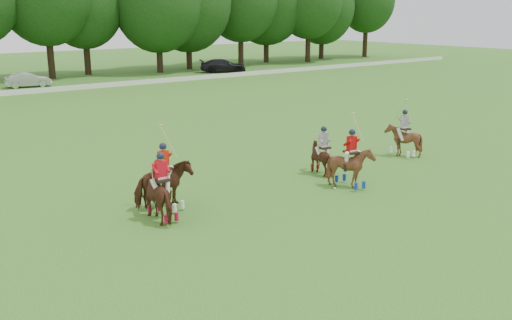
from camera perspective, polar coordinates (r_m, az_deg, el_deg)
ground at (r=19.13m, az=8.27°, el=-6.50°), size 180.00×180.00×0.00m
boundary_rail at (r=52.39m, az=-23.04°, el=6.24°), size 120.00×0.10×0.44m
car_mid at (r=57.30m, az=-21.83°, el=7.43°), size 4.18×2.01×1.32m
car_right at (r=66.57m, az=-3.33°, el=9.40°), size 5.66×4.14×1.52m
polo_red_a at (r=19.47m, az=-9.38°, el=-3.53°), size 1.19×1.92×2.33m
polo_red_b at (r=20.46m, az=-9.14°, el=-2.51°), size 2.08×1.93×2.95m
polo_red_c at (r=23.02m, az=9.45°, el=-0.63°), size 1.53×1.68×2.91m
polo_stripe_a at (r=24.80m, az=6.71°, el=0.29°), size 1.01×1.63×2.09m
polo_stripe_b at (r=28.54m, az=14.51°, el=1.99°), size 1.45×1.58×2.83m
polo_ball at (r=22.83m, az=7.88°, el=-2.83°), size 0.09×0.09×0.09m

